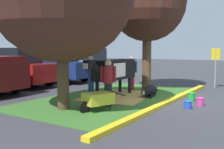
{
  "coord_description": "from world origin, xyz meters",
  "views": [
    {
      "loc": [
        -9.46,
        -3.3,
        1.93
      ],
      "look_at": [
        -0.35,
        2.58,
        0.9
      ],
      "focal_mm": 42.15,
      "sensor_mm": 36.0,
      "label": 1
    }
  ],
  "objects_px": {
    "calf_lying": "(150,91)",
    "wheelbarrow": "(98,99)",
    "person_visitor_near": "(91,73)",
    "bucket_green": "(191,97)",
    "shade_tree_right": "(147,4)",
    "person_handler": "(108,82)",
    "sedan_silver": "(87,63)",
    "person_visitor_far": "(131,72)",
    "sedan_red": "(16,68)",
    "bucket_blue": "(188,105)",
    "hatchback_white": "(56,65)",
    "bucket_pink": "(200,101)",
    "parking_sign": "(216,60)",
    "cow_holstein": "(113,70)"
  },
  "relations": [
    {
      "from": "person_visitor_near",
      "to": "bucket_green",
      "type": "distance_m",
      "value": 4.53
    },
    {
      "from": "sedan_red",
      "to": "wheelbarrow",
      "type": "bearing_deg",
      "value": -107.99
    },
    {
      "from": "cow_holstein",
      "to": "wheelbarrow",
      "type": "height_order",
      "value": "cow_holstein"
    },
    {
      "from": "bucket_pink",
      "to": "hatchback_white",
      "type": "xyz_separation_m",
      "value": [
        2.28,
        9.1,
        0.84
      ]
    },
    {
      "from": "calf_lying",
      "to": "bucket_blue",
      "type": "distance_m",
      "value": 2.39
    },
    {
      "from": "parking_sign",
      "to": "wheelbarrow",
      "type": "bearing_deg",
      "value": 163.92
    },
    {
      "from": "bucket_blue",
      "to": "sedan_red",
      "type": "bearing_deg",
      "value": 87.81
    },
    {
      "from": "wheelbarrow",
      "to": "bucket_green",
      "type": "bearing_deg",
      "value": -32.49
    },
    {
      "from": "sedan_red",
      "to": "cow_holstein",
      "type": "bearing_deg",
      "value": -88.1
    },
    {
      "from": "wheelbarrow",
      "to": "sedan_red",
      "type": "bearing_deg",
      "value": 72.01
    },
    {
      "from": "wheelbarrow",
      "to": "hatchback_white",
      "type": "distance_m",
      "value": 8.2
    },
    {
      "from": "calf_lying",
      "to": "parking_sign",
      "type": "distance_m",
      "value": 4.42
    },
    {
      "from": "person_visitor_far",
      "to": "bucket_green",
      "type": "relative_size",
      "value": 4.92
    },
    {
      "from": "shade_tree_right",
      "to": "calf_lying",
      "type": "distance_m",
      "value": 4.38
    },
    {
      "from": "person_handler",
      "to": "parking_sign",
      "type": "relative_size",
      "value": 0.79
    },
    {
      "from": "person_handler",
      "to": "wheelbarrow",
      "type": "bearing_deg",
      "value": -174.95
    },
    {
      "from": "bucket_pink",
      "to": "bucket_green",
      "type": "bearing_deg",
      "value": 38.48
    },
    {
      "from": "calf_lying",
      "to": "wheelbarrow",
      "type": "relative_size",
      "value": 0.83
    },
    {
      "from": "cow_holstein",
      "to": "person_visitor_near",
      "type": "bearing_deg",
      "value": 74.37
    },
    {
      "from": "wheelbarrow",
      "to": "sedan_red",
      "type": "xyz_separation_m",
      "value": [
        2.24,
        6.89,
        0.6
      ]
    },
    {
      "from": "person_handler",
      "to": "person_visitor_near",
      "type": "bearing_deg",
      "value": 47.92
    },
    {
      "from": "bucket_green",
      "to": "sedan_silver",
      "type": "bearing_deg",
      "value": 62.71
    },
    {
      "from": "hatchback_white",
      "to": "sedan_red",
      "type": "bearing_deg",
      "value": 173.48
    },
    {
      "from": "person_handler",
      "to": "sedan_silver",
      "type": "bearing_deg",
      "value": 42.71
    },
    {
      "from": "parking_sign",
      "to": "bucket_blue",
      "type": "bearing_deg",
      "value": -177.51
    },
    {
      "from": "person_handler",
      "to": "hatchback_white",
      "type": "relative_size",
      "value": 0.36
    },
    {
      "from": "person_visitor_far",
      "to": "sedan_red",
      "type": "distance_m",
      "value": 6.11
    },
    {
      "from": "person_visitor_near",
      "to": "bucket_green",
      "type": "xyz_separation_m",
      "value": [
        0.35,
        -4.46,
        -0.71
      ]
    },
    {
      "from": "sedan_silver",
      "to": "shade_tree_right",
      "type": "bearing_deg",
      "value": -113.73
    },
    {
      "from": "parking_sign",
      "to": "bucket_blue",
      "type": "xyz_separation_m",
      "value": [
        -5.24,
        -0.23,
        -1.27
      ]
    },
    {
      "from": "person_visitor_far",
      "to": "sedan_silver",
      "type": "distance_m",
      "value": 6.15
    },
    {
      "from": "person_visitor_far",
      "to": "wheelbarrow",
      "type": "relative_size",
      "value": 1.0
    },
    {
      "from": "parking_sign",
      "to": "bucket_blue",
      "type": "distance_m",
      "value": 5.4
    },
    {
      "from": "person_visitor_near",
      "to": "sedan_red",
      "type": "xyz_separation_m",
      "value": [
        -0.6,
        4.46,
        0.1
      ]
    },
    {
      "from": "sedan_red",
      "to": "sedan_silver",
      "type": "distance_m",
      "value": 5.3
    },
    {
      "from": "cow_holstein",
      "to": "person_visitor_far",
      "type": "height_order",
      "value": "person_visitor_far"
    },
    {
      "from": "calf_lying",
      "to": "person_visitor_far",
      "type": "relative_size",
      "value": 0.82
    },
    {
      "from": "sedan_red",
      "to": "sedan_silver",
      "type": "relative_size",
      "value": 1.0
    },
    {
      "from": "sedan_red",
      "to": "sedan_silver",
      "type": "xyz_separation_m",
      "value": [
        5.27,
        -0.54,
        0.0
      ]
    },
    {
      "from": "bucket_pink",
      "to": "bucket_blue",
      "type": "bearing_deg",
      "value": 161.79
    },
    {
      "from": "bucket_blue",
      "to": "hatchback_white",
      "type": "relative_size",
      "value": 0.06
    },
    {
      "from": "cow_holstein",
      "to": "person_handler",
      "type": "height_order",
      "value": "person_handler"
    },
    {
      "from": "sedan_red",
      "to": "sedan_silver",
      "type": "height_order",
      "value": "same"
    },
    {
      "from": "person_visitor_near",
      "to": "sedan_silver",
      "type": "relative_size",
      "value": 0.37
    },
    {
      "from": "cow_holstein",
      "to": "person_visitor_far",
      "type": "distance_m",
      "value": 1.85
    },
    {
      "from": "calf_lying",
      "to": "parking_sign",
      "type": "xyz_separation_m",
      "value": [
        3.89,
        -1.74,
        1.17
      ]
    },
    {
      "from": "shade_tree_right",
      "to": "calf_lying",
      "type": "xyz_separation_m",
      "value": [
        -1.78,
        -1.01,
        -3.87
      ]
    },
    {
      "from": "wheelbarrow",
      "to": "bucket_green",
      "type": "relative_size",
      "value": 4.9
    },
    {
      "from": "bucket_green",
      "to": "bucket_blue",
      "type": "bearing_deg",
      "value": -168.9
    },
    {
      "from": "bucket_blue",
      "to": "bucket_pink",
      "type": "xyz_separation_m",
      "value": [
        0.69,
        -0.23,
        0.01
      ]
    }
  ]
}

